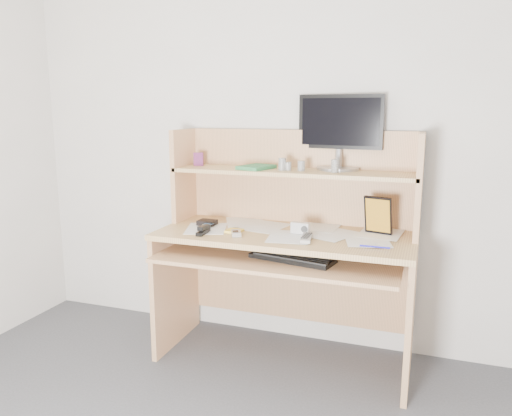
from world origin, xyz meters
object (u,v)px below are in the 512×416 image
(game_case, at_px, (378,215))
(monitor, at_px, (340,130))
(tv_remote, at_px, (307,238))
(desk, at_px, (288,239))
(keyboard, at_px, (292,257))

(game_case, xyz_separation_m, monitor, (-0.25, 0.15, 0.44))
(tv_remote, distance_m, monitor, 0.67)
(desk, height_order, monitor, monitor)
(desk, xyz_separation_m, keyboard, (0.09, -0.24, -0.03))
(desk, distance_m, game_case, 0.51)
(desk, bearing_deg, keyboard, -69.72)
(desk, xyz_separation_m, monitor, (0.24, 0.19, 0.61))
(monitor, bearing_deg, desk, -135.99)
(desk, bearing_deg, tv_remote, -52.54)
(game_case, relative_size, monitor, 0.43)
(desk, relative_size, tv_remote, 7.91)
(tv_remote, height_order, game_case, game_case)
(desk, bearing_deg, monitor, 38.73)
(game_case, bearing_deg, keyboard, -130.61)
(game_case, bearing_deg, monitor, 162.61)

